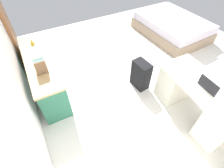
{
  "coord_description": "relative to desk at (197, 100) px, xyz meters",
  "views": [
    {
      "loc": [
        -2.06,
        2.06,
        2.59
      ],
      "look_at": [
        -0.41,
        1.18,
        0.6
      ],
      "focal_mm": 27.22,
      "sensor_mm": 36.0,
      "label": 1
    }
  ],
  "objects": [
    {
      "name": "wall_back",
      "position": [
        1.21,
        2.46,
        0.96
      ],
      "size": [
        4.43,
        0.1,
        2.69
      ],
      "primitive_type": "cube",
      "color": "white",
      "rests_on": "ground_plane"
    },
    {
      "name": "book_row",
      "position": [
        1.47,
        2.08,
        0.46
      ],
      "size": [
        0.19,
        0.17,
        0.23
      ],
      "color": "brown",
      "rests_on": "credenza"
    },
    {
      "name": "computer_mouse",
      "position": [
        0.19,
        -0.03,
        0.36
      ],
      "size": [
        0.06,
        0.1,
        0.03
      ],
      "primitive_type": "ellipsoid",
      "rotation": [
        0.0,
        0.0,
        -0.03
      ],
      "color": "white",
      "rests_on": "desk"
    },
    {
      "name": "bed",
      "position": [
        2.25,
        -1.51,
        -0.14
      ],
      "size": [
        1.97,
        1.49,
        0.58
      ],
      "color": "gray",
      "rests_on": "ground_plane"
    },
    {
      "name": "laptop",
      "position": [
        -0.06,
        0.02,
        0.4
      ],
      "size": [
        0.32,
        0.23,
        0.21
      ],
      "color": "silver",
      "rests_on": "desk"
    },
    {
      "name": "credenza",
      "position": [
        1.82,
        2.07,
        -0.01
      ],
      "size": [
        1.8,
        0.48,
        0.74
      ],
      "color": "#28664C",
      "rests_on": "ground_plane"
    },
    {
      "name": "desk",
      "position": [
        0.0,
        0.0,
        0.0
      ],
      "size": [
        1.46,
        0.71,
        0.73
      ],
      "color": "silver",
      "rests_on": "ground_plane"
    },
    {
      "name": "ground_plane",
      "position": [
        1.21,
        -0.02,
        -0.38
      ],
      "size": [
        5.96,
        5.96,
        0.0
      ],
      "primitive_type": "plane",
      "color": "silver"
    },
    {
      "name": "suitcase_black",
      "position": [
        1.01,
        0.41,
        -0.09
      ],
      "size": [
        0.38,
        0.26,
        0.59
      ],
      "primitive_type": "cube",
      "rotation": [
        0.0,
        0.0,
        0.1
      ],
      "color": "black",
      "rests_on": "ground_plane"
    },
    {
      "name": "figurine_small",
      "position": [
        2.32,
        2.08,
        0.41
      ],
      "size": [
        0.08,
        0.08,
        0.11
      ],
      "primitive_type": "cone",
      "color": "gold",
      "rests_on": "credenza"
    },
    {
      "name": "door_wooden",
      "position": [
        2.87,
        2.38,
        0.64
      ],
      "size": [
        0.88,
        0.05,
        2.04
      ],
      "primitive_type": "cube",
      "color": "brown",
      "rests_on": "ground_plane"
    }
  ]
}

